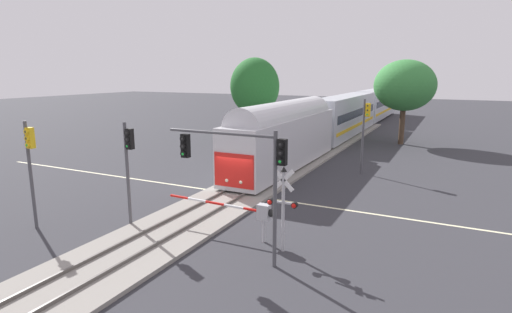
{
  "coord_description": "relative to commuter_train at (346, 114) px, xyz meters",
  "views": [
    {
      "loc": [
        12.04,
        -21.94,
        7.61
      ],
      "look_at": [
        0.0,
        2.52,
        2.0
      ],
      "focal_mm": 28.58,
      "sensor_mm": 36.0,
      "label": 1
    }
  ],
  "objects": [
    {
      "name": "ground_plane",
      "position": [
        -0.0,
        -27.45,
        -2.73
      ],
      "size": [
        220.0,
        220.0,
        0.0
      ],
      "primitive_type": "plane",
      "color": "#333338"
    },
    {
      "name": "road_centre_stripe",
      "position": [
        -0.0,
        -27.45,
        -2.73
      ],
      "size": [
        44.0,
        0.2,
        0.01
      ],
      "color": "beige",
      "rests_on": "ground"
    },
    {
      "name": "railway_track",
      "position": [
        -0.0,
        -27.45,
        -2.64
      ],
      "size": [
        4.4,
        80.0,
        0.32
      ],
      "color": "gray",
      "rests_on": "ground"
    },
    {
      "name": "commuter_train",
      "position": [
        0.0,
        0.0,
        0.0
      ],
      "size": [
        3.04,
        59.89,
        5.16
      ],
      "color": "silver",
      "rests_on": "railway_track"
    },
    {
      "name": "crossing_gate_near",
      "position": [
        4.0,
        -33.52,
        -1.34
      ],
      "size": [
        5.77,
        0.4,
        1.8
      ],
      "color": "#B7B7BC",
      "rests_on": "ground"
    },
    {
      "name": "crossing_signal_mast",
      "position": [
        5.78,
        -34.07,
        -0.42
      ],
      "size": [
        1.36,
        0.44,
        3.79
      ],
      "color": "#B2B2B7",
      "rests_on": "ground"
    },
    {
      "name": "traffic_signal_near_left",
      "position": [
        -6.22,
        -36.98,
        0.87
      ],
      "size": [
        0.53,
        0.38,
        5.37
      ],
      "color": "#4C4C51",
      "rests_on": "ground"
    },
    {
      "name": "traffic_signal_near_right",
      "position": [
        4.6,
        -35.54,
        1.43
      ],
      "size": [
        5.32,
        0.38,
        5.49
      ],
      "color": "#4C4C51",
      "rests_on": "ground"
    },
    {
      "name": "traffic_signal_median",
      "position": [
        -2.07,
        -34.77,
        0.82
      ],
      "size": [
        0.53,
        0.38,
        5.3
      ],
      "color": "#4C4C51",
      "rests_on": "ground"
    },
    {
      "name": "traffic_signal_far_side",
      "position": [
        5.96,
        -18.4,
        1.08
      ],
      "size": [
        0.53,
        0.38,
        5.7
      ],
      "color": "#4C4C51",
      "rests_on": "ground"
    },
    {
      "name": "elm_centre_background",
      "position": [
        6.88,
        -3.18,
        3.55
      ],
      "size": [
        6.4,
        6.4,
        9.0
      ],
      "color": "#4C3828",
      "rests_on": "ground"
    },
    {
      "name": "oak_behind_train",
      "position": [
        -8.5,
        -7.97,
        3.37
      ],
      "size": [
        5.52,
        5.52,
        9.29
      ],
      "color": "brown",
      "rests_on": "ground"
    }
  ]
}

